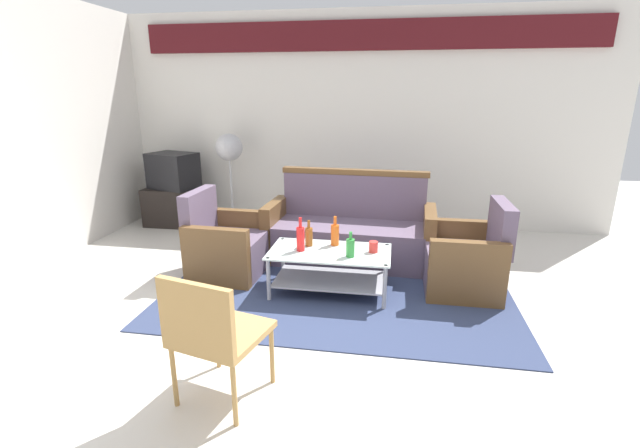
{
  "coord_description": "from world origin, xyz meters",
  "views": [
    {
      "loc": [
        0.45,
        -3.0,
        1.81
      ],
      "look_at": [
        -0.19,
        0.77,
        0.65
      ],
      "focal_mm": 24.77,
      "sensor_mm": 36.0,
      "label": 1
    }
  ],
  "objects_px": {
    "cup": "(373,247)",
    "bottle_green": "(350,247)",
    "wicker_chair": "(212,330)",
    "armchair_right": "(466,261)",
    "pedestal_fan": "(229,153)",
    "tv_stand": "(177,206)",
    "couch": "(350,233)",
    "television": "(173,171)",
    "bottle_brown": "(309,236)",
    "bottle_orange": "(335,234)",
    "armchair_left": "(227,247)",
    "bottle_red": "(301,238)",
    "coffee_table": "(330,265)"
  },
  "relations": [
    {
      "from": "bottle_red",
      "to": "television",
      "type": "bearing_deg",
      "value": 139.35
    },
    {
      "from": "cup",
      "to": "wicker_chair",
      "type": "xyz_separation_m",
      "value": [
        -0.84,
        -1.65,
        0.03
      ]
    },
    {
      "from": "cup",
      "to": "bottle_green",
      "type": "bearing_deg",
      "value": -142.77
    },
    {
      "from": "bottle_orange",
      "to": "bottle_brown",
      "type": "height_order",
      "value": "bottle_orange"
    },
    {
      "from": "television",
      "to": "bottle_red",
      "type": "bearing_deg",
      "value": 156.23
    },
    {
      "from": "cup",
      "to": "pedestal_fan",
      "type": "xyz_separation_m",
      "value": [
        -2.02,
        1.84,
        0.55
      ]
    },
    {
      "from": "pedestal_fan",
      "to": "armchair_left",
      "type": "bearing_deg",
      "value": -71.79
    },
    {
      "from": "bottle_red",
      "to": "tv_stand",
      "type": "bearing_deg",
      "value": 139.39
    },
    {
      "from": "bottle_orange",
      "to": "armchair_left",
      "type": "bearing_deg",
      "value": 174.63
    },
    {
      "from": "wicker_chair",
      "to": "pedestal_fan",
      "type": "bearing_deg",
      "value": 122.62
    },
    {
      "from": "bottle_brown",
      "to": "pedestal_fan",
      "type": "bearing_deg",
      "value": 128.68
    },
    {
      "from": "television",
      "to": "wicker_chair",
      "type": "bearing_deg",
      "value": 136.78
    },
    {
      "from": "tv_stand",
      "to": "bottle_green",
      "type": "bearing_deg",
      "value": -36.38
    },
    {
      "from": "couch",
      "to": "bottle_red",
      "type": "distance_m",
      "value": 0.99
    },
    {
      "from": "bottle_red",
      "to": "armchair_right",
      "type": "bearing_deg",
      "value": 11.28
    },
    {
      "from": "armchair_left",
      "to": "bottle_red",
      "type": "distance_m",
      "value": 0.92
    },
    {
      "from": "couch",
      "to": "bottle_green",
      "type": "distance_m",
      "value": 0.99
    },
    {
      "from": "armchair_right",
      "to": "pedestal_fan",
      "type": "xyz_separation_m",
      "value": [
        -2.87,
        1.6,
        0.73
      ]
    },
    {
      "from": "bottle_orange",
      "to": "wicker_chair",
      "type": "distance_m",
      "value": 1.85
    },
    {
      "from": "bottle_green",
      "to": "television",
      "type": "bearing_deg",
      "value": 143.58
    },
    {
      "from": "bottle_red",
      "to": "bottle_brown",
      "type": "height_order",
      "value": "bottle_red"
    },
    {
      "from": "bottle_brown",
      "to": "television",
      "type": "distance_m",
      "value": 2.81
    },
    {
      "from": "bottle_green",
      "to": "couch",
      "type": "bearing_deg",
      "value": 95.87
    },
    {
      "from": "bottle_orange",
      "to": "coffee_table",
      "type": "bearing_deg",
      "value": -97.99
    },
    {
      "from": "armchair_right",
      "to": "armchair_left",
      "type": "bearing_deg",
      "value": 90.04
    },
    {
      "from": "tv_stand",
      "to": "wicker_chair",
      "type": "relative_size",
      "value": 0.95
    },
    {
      "from": "television",
      "to": "wicker_chair",
      "type": "height_order",
      "value": "television"
    },
    {
      "from": "bottle_red",
      "to": "tv_stand",
      "type": "relative_size",
      "value": 0.39
    },
    {
      "from": "pedestal_fan",
      "to": "bottle_brown",
      "type": "bearing_deg",
      "value": -51.32
    },
    {
      "from": "armchair_left",
      "to": "coffee_table",
      "type": "distance_m",
      "value": 1.13
    },
    {
      "from": "armchair_right",
      "to": "bottle_red",
      "type": "relative_size",
      "value": 2.72
    },
    {
      "from": "cup",
      "to": "tv_stand",
      "type": "bearing_deg",
      "value": 147.64
    },
    {
      "from": "bottle_brown",
      "to": "wicker_chair",
      "type": "bearing_deg",
      "value": -97.66
    },
    {
      "from": "armchair_right",
      "to": "television",
      "type": "bearing_deg",
      "value": 67.19
    },
    {
      "from": "bottle_green",
      "to": "bottle_orange",
      "type": "bearing_deg",
      "value": 121.86
    },
    {
      "from": "wicker_chair",
      "to": "coffee_table",
      "type": "bearing_deg",
      "value": 88.53
    },
    {
      "from": "armchair_right",
      "to": "cup",
      "type": "relative_size",
      "value": 8.5
    },
    {
      "from": "armchair_left",
      "to": "armchair_right",
      "type": "height_order",
      "value": "same"
    },
    {
      "from": "tv_stand",
      "to": "pedestal_fan",
      "type": "relative_size",
      "value": 0.63
    },
    {
      "from": "tv_stand",
      "to": "bottle_brown",
      "type": "bearing_deg",
      "value": -37.75
    },
    {
      "from": "bottle_red",
      "to": "television",
      "type": "height_order",
      "value": "television"
    },
    {
      "from": "cup",
      "to": "tv_stand",
      "type": "distance_m",
      "value": 3.34
    },
    {
      "from": "coffee_table",
      "to": "television",
      "type": "bearing_deg",
      "value": 143.07
    },
    {
      "from": "couch",
      "to": "armchair_right",
      "type": "bearing_deg",
      "value": 155.46
    },
    {
      "from": "bottle_orange",
      "to": "cup",
      "type": "bearing_deg",
      "value": -19.71
    },
    {
      "from": "bottle_green",
      "to": "tv_stand",
      "type": "relative_size",
      "value": 0.29
    },
    {
      "from": "couch",
      "to": "armchair_right",
      "type": "relative_size",
      "value": 2.16
    },
    {
      "from": "armchair_right",
      "to": "television",
      "type": "height_order",
      "value": "television"
    },
    {
      "from": "bottle_red",
      "to": "cup",
      "type": "height_order",
      "value": "bottle_red"
    },
    {
      "from": "couch",
      "to": "bottle_red",
      "type": "relative_size",
      "value": 5.86
    }
  ]
}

